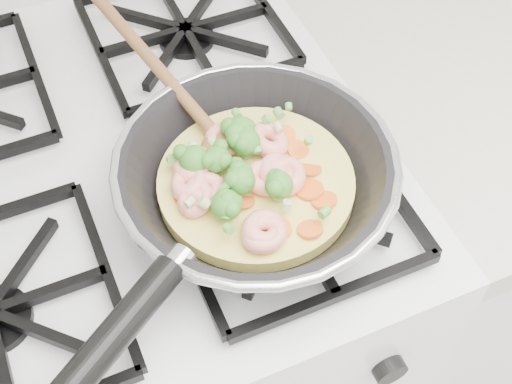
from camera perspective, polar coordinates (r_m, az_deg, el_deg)
name	(u,v)px	position (r m, az deg, el deg)	size (l,w,h in m)	color
stove	(152,337)	(1.17, -8.28, -11.38)	(0.60, 0.60, 0.92)	white
skillet	(250,179)	(0.70, -0.46, 1.05)	(0.41, 0.49, 0.10)	black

